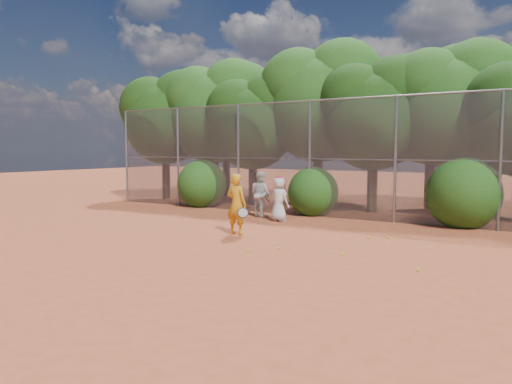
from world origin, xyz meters
The scene contains 23 objects.
ground centered at (0.00, 0.00, 0.00)m, with size 80.00×80.00×0.00m, color #A94626.
fence_back centered at (-0.12, 6.00, 2.05)m, with size 20.05×0.09×4.03m.
tree_0 centered at (-9.44, 8.04, 3.93)m, with size 4.38×3.81×6.00m.
tree_1 centered at (-6.94, 8.54, 4.16)m, with size 4.64×4.03×6.35m.
tree_2 centered at (-4.45, 7.83, 3.58)m, with size 3.99×3.47×5.47m.
tree_3 centered at (-1.94, 8.84, 4.40)m, with size 4.89×4.26×6.70m.
tree_4 centered at (0.55, 8.24, 3.76)m, with size 4.19×3.64×5.73m.
tree_5 centered at (3.06, 9.04, 4.05)m, with size 4.51×3.92×6.17m.
tree_9 centered at (-7.94, 10.84, 4.34)m, with size 4.83×4.20×6.62m.
tree_10 centered at (-2.93, 11.05, 4.63)m, with size 5.15×4.48×7.06m.
tree_11 centered at (2.06, 10.64, 4.16)m, with size 4.64×4.03×6.35m.
bush_0 centered at (-6.00, 6.30, 1.00)m, with size 2.00×2.00×2.00m, color #1B4711.
bush_1 centered at (-1.00, 6.30, 0.90)m, with size 1.80×1.80×1.80m, color #1B4711.
bush_2 centered at (4.00, 6.30, 1.10)m, with size 2.20×2.20×2.20m, color #1B4711.
player_yellow centered at (-0.99, 1.49, 0.84)m, with size 0.84×0.57×1.68m.
player_teen centered at (-1.26, 4.32, 0.73)m, with size 0.79×0.60×1.47m.
player_white centered at (-2.37, 4.96, 0.79)m, with size 0.94×0.87×1.58m.
ball_0 centered at (2.53, 0.47, 0.03)m, with size 0.07×0.07×0.07m, color #AFCF25.
ball_1 centered at (2.74, 3.08, 0.03)m, with size 0.07×0.07×0.07m, color #AFCF25.
ball_2 centered at (0.52, -0.25, 0.03)m, with size 0.07×0.07×0.07m, color #AFCF25.
ball_3 centered at (4.30, -0.06, 0.03)m, with size 0.07×0.07×0.07m, color #AFCF25.
ball_4 centered at (1.00, 0.31, 0.03)m, with size 0.07×0.07×0.07m, color #AFCF25.
ball_5 centered at (2.30, 2.77, 0.03)m, with size 0.07×0.07×0.07m, color #AFCF25.
Camera 1 is at (6.67, -9.67, 2.36)m, focal length 35.00 mm.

